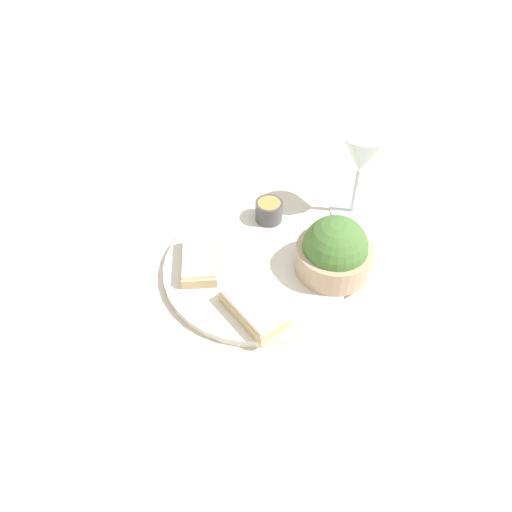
% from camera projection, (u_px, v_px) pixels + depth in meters
% --- Properties ---
extents(ground_plane, '(4.00, 4.00, 0.00)m').
position_uv_depth(ground_plane, '(256.00, 271.00, 0.81)').
color(ground_plane, beige).
extents(dinner_plate, '(0.30, 0.30, 0.01)m').
position_uv_depth(dinner_plate, '(256.00, 268.00, 0.80)').
color(dinner_plate, silver).
rests_on(dinner_plate, ground_plane).
extents(salad_bowl, '(0.12, 0.12, 0.10)m').
position_uv_depth(salad_bowl, '(334.00, 252.00, 0.76)').
color(salad_bowl, tan).
rests_on(salad_bowl, dinner_plate).
extents(sauce_ramekin, '(0.05, 0.05, 0.04)m').
position_uv_depth(sauce_ramekin, '(269.00, 210.00, 0.86)').
color(sauce_ramekin, '#4C4C4C').
rests_on(sauce_ramekin, dinner_plate).
extents(cheese_toast_near, '(0.11, 0.09, 0.03)m').
position_uv_depth(cheese_toast_near, '(199.00, 260.00, 0.79)').
color(cheese_toast_near, '#D1B27F').
rests_on(cheese_toast_near, dinner_plate).
extents(cheese_toast_far, '(0.11, 0.07, 0.03)m').
position_uv_depth(cheese_toast_far, '(254.00, 308.00, 0.72)').
color(cheese_toast_far, '#D1B27F').
rests_on(cheese_toast_far, dinner_plate).
extents(wine_glass, '(0.09, 0.09, 0.17)m').
position_uv_depth(wine_glass, '(362.00, 156.00, 0.82)').
color(wine_glass, silver).
rests_on(wine_glass, ground_plane).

